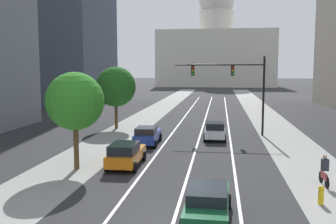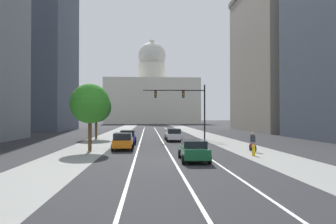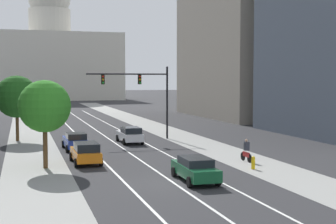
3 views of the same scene
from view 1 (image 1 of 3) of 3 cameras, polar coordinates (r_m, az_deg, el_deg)
ground_plane at (r=55.81m, az=5.92°, el=-0.01°), size 400.00×400.00×0.00m
sidewalk_left at (r=51.71m, az=-2.90°, el=-0.49°), size 4.41×130.00×0.01m
sidewalk_right at (r=51.15m, az=14.44°, el=-0.77°), size 4.41×130.00×0.01m
lane_stripe_left at (r=41.16m, az=1.33°, el=-2.29°), size 0.16×90.00×0.01m
lane_stripe_center at (r=40.95m, az=5.20°, el=-2.36°), size 0.16×90.00×0.01m
lane_stripe_right at (r=40.92m, az=9.09°, el=-2.42°), size 0.16×90.00×0.01m
capitol_building at (r=141.39m, az=7.19°, el=8.88°), size 40.94×24.34×37.69m
car_white at (r=34.44m, az=7.02°, el=-2.71°), size 2.02×4.61×1.59m
car_blue at (r=31.88m, az=-3.12°, el=-3.46°), size 2.03×4.74×1.54m
car_orange at (r=24.84m, az=-6.36°, el=-6.27°), size 2.02×4.57×1.59m
car_green at (r=16.25m, az=5.98°, el=-13.39°), size 2.02×4.78×1.48m
traffic_signal_mast at (r=36.48m, az=10.21°, el=4.69°), size 8.42×0.39×7.46m
fire_hydrant at (r=19.44m, az=21.98°, el=-11.46°), size 0.26×0.35×0.91m
cyclist at (r=22.33m, az=22.42°, el=-8.13°), size 0.37×1.70×1.72m
street_tree_mid_left at (r=24.19m, az=-13.79°, el=1.56°), size 3.61×3.61×6.12m
street_tree_near_left at (r=40.27m, az=-7.84°, el=3.77°), size 4.20×4.20×6.53m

